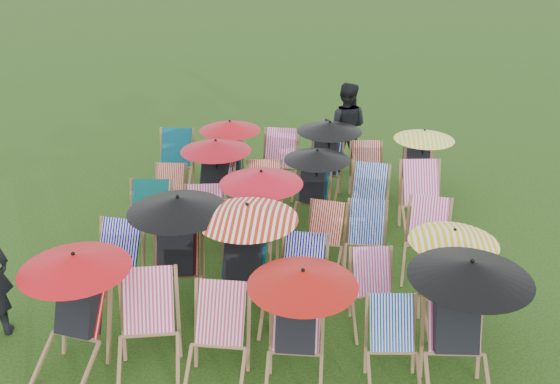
# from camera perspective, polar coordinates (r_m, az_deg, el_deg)

# --- Properties ---
(ground) EXTENTS (100.00, 100.00, 0.00)m
(ground) POSITION_cam_1_polar(r_m,az_deg,el_deg) (8.56, 0.34, -6.74)
(ground) COLOR black
(ground) RESTS_ON ground
(deckchair_0) EXTENTS (1.12, 1.20, 1.33)m
(deckchair_0) POSITION_cam_1_polar(r_m,az_deg,el_deg) (6.83, -18.49, -10.32)
(deckchair_0) COLOR #926744
(deckchair_0) RESTS_ON ground
(deckchair_1) EXTENTS (0.84, 1.04, 1.01)m
(deckchair_1) POSITION_cam_1_polar(r_m,az_deg,el_deg) (6.69, -12.01, -12.38)
(deckchair_1) COLOR #926744
(deckchair_1) RESTS_ON ground
(deckchair_2) EXTENTS (0.64, 0.89, 0.95)m
(deckchair_2) POSITION_cam_1_polar(r_m,az_deg,el_deg) (6.48, -5.83, -13.60)
(deckchair_2) COLOR #926744
(deckchair_2) RESTS_ON ground
(deckchair_3) EXTENTS (1.09, 1.13, 1.30)m
(deckchair_3) POSITION_cam_1_polar(r_m,az_deg,el_deg) (6.30, 1.57, -12.36)
(deckchair_3) COLOR #926744
(deckchair_3) RESTS_ON ground
(deckchair_4) EXTENTS (0.63, 0.83, 0.85)m
(deckchair_4) POSITION_cam_1_polar(r_m,az_deg,el_deg) (6.54, 10.38, -14.06)
(deckchair_4) COLOR #926744
(deckchair_4) RESTS_ON ground
(deckchair_5) EXTENTS (1.20, 1.26, 1.42)m
(deckchair_5) POSITION_cam_1_polar(r_m,az_deg,el_deg) (6.46, 16.24, -11.68)
(deckchair_5) COLOR #926744
(deckchair_5) RESTS_ON ground
(deckchair_6) EXTENTS (0.70, 0.93, 0.96)m
(deckchair_6) POSITION_cam_1_polar(r_m,az_deg,el_deg) (7.85, -15.12, -6.84)
(deckchair_6) COLOR #926744
(deckchair_6) RESTS_ON ground
(deckchair_7) EXTENTS (1.19, 1.27, 1.42)m
(deckchair_7) POSITION_cam_1_polar(r_m,az_deg,el_deg) (7.51, -9.49, -5.42)
(deckchair_7) COLOR #926744
(deckchair_7) RESTS_ON ground
(deckchair_8) EXTENTS (1.18, 1.23, 1.40)m
(deckchair_8) POSITION_cam_1_polar(r_m,az_deg,el_deg) (7.29, -3.44, -6.17)
(deckchair_8) COLOR #926744
(deckchair_8) RESTS_ON ground
(deckchair_9) EXTENTS (0.67, 0.88, 0.91)m
(deckchair_9) POSITION_cam_1_polar(r_m,az_deg,el_deg) (7.39, 1.90, -8.26)
(deckchair_9) COLOR #926744
(deckchair_9) RESTS_ON ground
(deckchair_10) EXTENTS (0.66, 0.84, 0.83)m
(deckchair_10) POSITION_cam_1_polar(r_m,az_deg,el_deg) (7.33, 8.64, -9.21)
(deckchair_10) COLOR #926744
(deckchair_10) RESTS_ON ground
(deckchair_11) EXTENTS (1.01, 1.09, 1.19)m
(deckchair_11) POSITION_cam_1_polar(r_m,az_deg,el_deg) (7.40, 15.13, -7.55)
(deckchair_11) COLOR #926744
(deckchair_11) RESTS_ON ground
(deckchair_12) EXTENTS (0.70, 0.94, 0.98)m
(deckchair_12) POSITION_cam_1_polar(r_m,az_deg,el_deg) (8.77, -12.07, -2.89)
(deckchair_12) COLOR #926744
(deckchair_12) RESTS_ON ground
(deckchair_13) EXTENTS (0.74, 0.94, 0.94)m
(deckchair_13) POSITION_cam_1_polar(r_m,az_deg,el_deg) (8.59, -6.90, -3.25)
(deckchair_13) COLOR #926744
(deckchair_13) RESTS_ON ground
(deckchair_14) EXTENTS (1.11, 1.18, 1.32)m
(deckchair_14) POSITION_cam_1_polar(r_m,az_deg,el_deg) (8.31, -2.01, -2.32)
(deckchair_14) COLOR #926744
(deckchair_14) RESTS_ON ground
(deckchair_15) EXTENTS (0.69, 0.86, 0.84)m
(deckchair_15) POSITION_cam_1_polar(r_m,az_deg,el_deg) (8.31, 3.91, -4.50)
(deckchair_15) COLOR #926744
(deckchair_15) RESTS_ON ground
(deckchair_16) EXTENTS (0.62, 0.84, 0.88)m
(deckchair_16) POSITION_cam_1_polar(r_m,az_deg,el_deg) (8.32, 7.84, -4.54)
(deckchair_16) COLOR #926744
(deckchair_16) RESTS_ON ground
(deckchair_17) EXTENTS (0.72, 0.93, 0.94)m
(deckchair_17) POSITION_cam_1_polar(r_m,az_deg,el_deg) (8.41, 13.31, -4.44)
(deckchair_17) COLOR #926744
(deckchair_17) RESTS_ON ground
(deckchair_18) EXTENTS (0.57, 0.77, 0.81)m
(deckchair_18) POSITION_cam_1_polar(r_m,az_deg,el_deg) (9.72, -10.22, -0.39)
(deckchair_18) COLOR #926744
(deckchair_18) RESTS_ON ground
(deckchair_19) EXTENTS (1.07, 1.14, 1.27)m
(deckchair_19) POSITION_cam_1_polar(r_m,az_deg,el_deg) (9.56, -6.21, 1.18)
(deckchair_19) COLOR #926744
(deckchair_19) RESTS_ON ground
(deckchair_20) EXTENTS (0.68, 0.89, 0.91)m
(deckchair_20) POSITION_cam_1_polar(r_m,az_deg,el_deg) (9.41, -1.48, -0.51)
(deckchair_20) COLOR #926744
(deckchair_20) RESTS_ON ground
(deckchair_21) EXTENTS (0.99, 1.05, 1.18)m
(deckchair_21) POSITION_cam_1_polar(r_m,az_deg,el_deg) (9.39, 3.03, 0.50)
(deckchair_21) COLOR #926744
(deckchair_21) RESTS_ON ground
(deckchair_22) EXTENTS (0.73, 0.93, 0.93)m
(deckchair_22) POSITION_cam_1_polar(r_m,az_deg,el_deg) (9.35, 8.00, -0.87)
(deckchair_22) COLOR #926744
(deckchair_22) RESTS_ON ground
(deckchair_23) EXTENTS (0.77, 0.99, 1.00)m
(deckchair_23) POSITION_cam_1_polar(r_m,az_deg,el_deg) (9.41, 13.03, -0.88)
(deckchair_23) COLOR #926744
(deckchair_23) RESTS_ON ground
(deckchair_24) EXTENTS (0.68, 0.92, 0.97)m
(deckchair_24) POSITION_cam_1_polar(r_m,az_deg,el_deg) (10.73, -9.70, 2.61)
(deckchair_24) COLOR #926744
(deckchair_24) RESTS_ON ground
(deckchair_25) EXTENTS (1.02, 1.11, 1.21)m
(deckchair_25) POSITION_cam_1_polar(r_m,az_deg,el_deg) (10.52, -4.74, 3.35)
(deckchair_25) COLOR #926744
(deckchair_25) RESTS_ON ground
(deckchair_26) EXTENTS (0.69, 0.94, 0.99)m
(deckchair_26) POSITION_cam_1_polar(r_m,az_deg,el_deg) (10.52, -0.15, 2.57)
(deckchair_26) COLOR #926744
(deckchair_26) RESTS_ON ground
(deckchair_27) EXTENTS (1.07, 1.13, 1.27)m
(deckchair_27) POSITION_cam_1_polar(r_m,az_deg,el_deg) (10.34, 4.15, 3.13)
(deckchair_27) COLOR #926744
(deckchair_27) RESTS_ON ground
(deckchair_28) EXTENTS (0.66, 0.87, 0.89)m
(deckchair_28) POSITION_cam_1_polar(r_m,az_deg,el_deg) (10.37, 8.01, 1.66)
(deckchair_28) COLOR #926744
(deckchair_28) RESTS_ON ground
(deckchair_29) EXTENTS (0.98, 1.02, 1.16)m
(deckchair_29) POSITION_cam_1_polar(r_m,az_deg,el_deg) (10.47, 12.65, 2.53)
(deckchair_29) COLOR #926744
(deckchair_29) RESTS_ON ground
(person_rear) EXTENTS (0.88, 0.74, 1.64)m
(person_rear) POSITION_cam_1_polar(r_m,az_deg,el_deg) (11.38, 6.01, 5.93)
(person_rear) COLOR black
(person_rear) RESTS_ON ground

